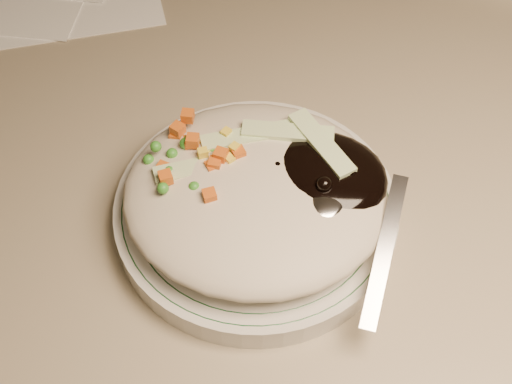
{
  "coord_description": "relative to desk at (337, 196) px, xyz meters",
  "views": [
    {
      "loc": [
        -0.05,
        0.89,
        1.19
      ],
      "look_at": [
        -0.08,
        1.2,
        0.78
      ],
      "focal_mm": 50.0,
      "sensor_mm": 36.0,
      "label": 1
    }
  ],
  "objects": [
    {
      "name": "desk",
      "position": [
        0.0,
        0.0,
        0.0
      ],
      "size": [
        1.4,
        0.7,
        0.74
      ],
      "color": "gray",
      "rests_on": "ground"
    },
    {
      "name": "plate_rim",
      "position": [
        -0.08,
        -0.18,
        0.22
      ],
      "size": [
        0.2,
        0.2,
        0.0
      ],
      "color": "#144723",
      "rests_on": "plate"
    },
    {
      "name": "meal",
      "position": [
        -0.07,
        -0.18,
        0.24
      ],
      "size": [
        0.2,
        0.18,
        0.05
      ],
      "color": "#BDB399",
      "rests_on": "plate"
    },
    {
      "name": "plate",
      "position": [
        -0.08,
        -0.18,
        0.21
      ],
      "size": [
        0.21,
        0.21,
        0.02
      ],
      "primitive_type": "cylinder",
      "color": "beige",
      "rests_on": "desk"
    }
  ]
}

